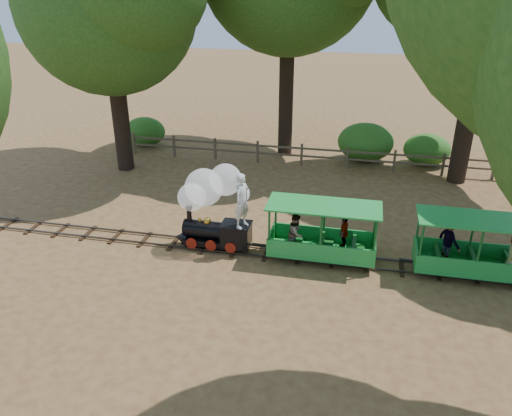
% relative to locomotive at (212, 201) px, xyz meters
% --- Properties ---
extents(ground, '(90.00, 90.00, 0.00)m').
position_rel_locomotive_xyz_m(ground, '(2.69, -0.06, -1.59)').
color(ground, olive).
rests_on(ground, ground).
extents(track, '(22.00, 1.00, 0.10)m').
position_rel_locomotive_xyz_m(track, '(2.69, -0.06, -1.52)').
color(track, '#3F3D3A').
rests_on(track, ground).
extents(locomotive, '(2.52, 1.16, 2.80)m').
position_rel_locomotive_xyz_m(locomotive, '(0.00, 0.00, 0.00)').
color(locomotive, black).
rests_on(locomotive, ground).
extents(carriage_front, '(3.25, 1.33, 1.69)m').
position_rel_locomotive_xyz_m(carriage_front, '(3.27, -0.08, -0.85)').
color(carriage_front, green).
rests_on(carriage_front, track).
extents(carriage_rear, '(3.25, 1.46, 1.69)m').
position_rel_locomotive_xyz_m(carriage_rear, '(7.54, -0.05, -0.78)').
color(carriage_rear, green).
rests_on(carriage_rear, track).
extents(fence, '(18.10, 0.10, 1.00)m').
position_rel_locomotive_xyz_m(fence, '(2.69, 7.94, -1.01)').
color(fence, brown).
rests_on(fence, ground).
extents(shrub_west, '(2.04, 1.57, 1.41)m').
position_rel_locomotive_xyz_m(shrub_west, '(-6.31, 9.24, -0.88)').
color(shrub_west, '#2D6B1E').
rests_on(shrub_west, ground).
extents(shrub_mid_w, '(2.52, 1.94, 1.74)m').
position_rel_locomotive_xyz_m(shrub_mid_w, '(4.42, 9.24, -0.72)').
color(shrub_mid_w, '#2D6B1E').
rests_on(shrub_mid_w, ground).
extents(shrub_mid_e, '(2.05, 1.58, 1.42)m').
position_rel_locomotive_xyz_m(shrub_mid_e, '(7.12, 9.24, -0.88)').
color(shrub_mid_e, '#2D6B1E').
rests_on(shrub_mid_e, ground).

